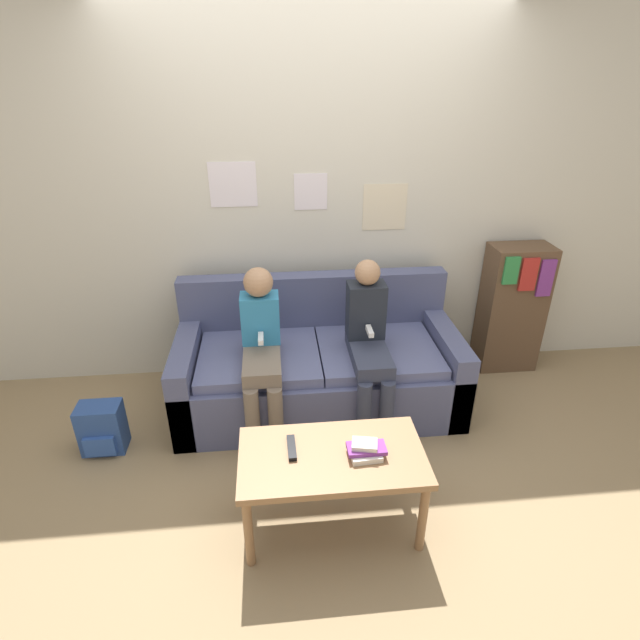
{
  "coord_description": "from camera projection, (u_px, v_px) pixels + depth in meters",
  "views": [
    {
      "loc": [
        -0.28,
        -2.36,
        2.14
      ],
      "look_at": [
        0.0,
        0.41,
        0.72
      ],
      "focal_mm": 28.0,
      "sensor_mm": 36.0,
      "label": 1
    }
  ],
  "objects": [
    {
      "name": "ground_plane",
      "position": [
        327.0,
        452.0,
        3.09
      ],
      "size": [
        10.0,
        10.0,
        0.0
      ],
      "primitive_type": "plane",
      "color": "#937A56"
    },
    {
      "name": "couch",
      "position": [
        318.0,
        367.0,
        3.45
      ],
      "size": [
        1.88,
        0.86,
        0.84
      ],
      "color": "#4C5175",
      "rests_on": "ground_plane"
    },
    {
      "name": "coffee_table",
      "position": [
        332.0,
        463.0,
        2.45
      ],
      "size": [
        0.91,
        0.5,
        0.46
      ],
      "color": "#8E6642",
      "rests_on": "ground_plane"
    },
    {
      "name": "wall_back",
      "position": [
        310.0,
        202.0,
        3.44
      ],
      "size": [
        8.0,
        0.06,
        2.6
      ],
      "color": "beige",
      "rests_on": "ground_plane"
    },
    {
      "name": "person_left",
      "position": [
        261.0,
        345.0,
        3.09
      ],
      "size": [
        0.24,
        0.58,
        1.05
      ],
      "color": "#756656",
      "rests_on": "ground_plane"
    },
    {
      "name": "tv_remote",
      "position": [
        292.0,
        448.0,
        2.45
      ],
      "size": [
        0.04,
        0.17,
        0.02
      ],
      "rotation": [
        0.0,
        0.0,
        0.02
      ],
      "color": "black",
      "rests_on": "coffee_table"
    },
    {
      "name": "book_stack",
      "position": [
        365.0,
        450.0,
        2.4
      ],
      "size": [
        0.19,
        0.15,
        0.07
      ],
      "color": "silver",
      "rests_on": "coffee_table"
    },
    {
      "name": "person_right",
      "position": [
        369.0,
        339.0,
        3.15
      ],
      "size": [
        0.24,
        0.58,
        1.08
      ],
      "color": "#33384C",
      "rests_on": "ground_plane"
    },
    {
      "name": "backpack",
      "position": [
        102.0,
        428.0,
        3.05
      ],
      "size": [
        0.26,
        0.2,
        0.32
      ],
      "color": "#284789",
      "rests_on": "ground_plane"
    },
    {
      "name": "bookshelf",
      "position": [
        512.0,
        308.0,
        3.78
      ],
      "size": [
        0.44,
        0.28,
        0.99
      ],
      "color": "brown",
      "rests_on": "ground_plane"
    }
  ]
}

